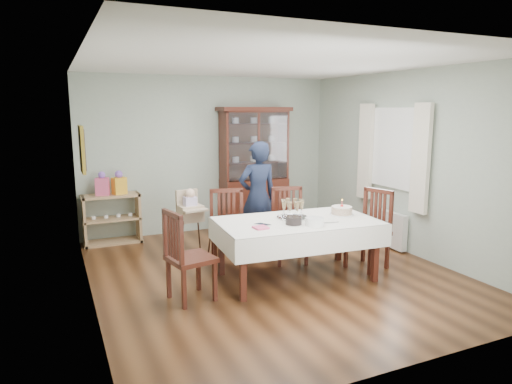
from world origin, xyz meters
TOP-DOWN VIEW (x-y plane):
  - floor at (0.00, 0.00)m, footprint 5.00×5.00m
  - room_shell at (0.00, 0.53)m, footprint 5.00×5.00m
  - dining_table at (0.19, -0.31)m, footprint 2.08×1.29m
  - china_cabinet at (0.75, 2.26)m, footprint 1.30×0.48m
  - sideboard at (-1.75, 2.28)m, footprint 0.90×0.38m
  - picture_frame at (-2.22, 0.80)m, footprint 0.04×0.48m
  - window at (2.22, 0.30)m, footprint 0.04×1.02m
  - curtain_left at (2.16, -0.32)m, footprint 0.07×0.30m
  - curtain_right at (2.16, 0.92)m, footprint 0.07×0.30m
  - radiator at (2.16, 0.30)m, footprint 0.10×0.80m
  - chair_far_left at (-0.48, 0.36)m, footprint 0.58×0.58m
  - chair_far_right at (0.43, 0.31)m, footprint 0.57×0.57m
  - chair_end_left at (-1.24, -0.41)m, footprint 0.55×0.55m
  - chair_end_right at (1.27, -0.37)m, footprint 0.59×0.59m
  - woman at (0.22, 0.94)m, footprint 0.61×0.41m
  - high_chair at (-0.78, 1.13)m, footprint 0.49×0.49m
  - champagne_tray at (0.18, -0.20)m, footprint 0.40×0.40m
  - birthday_cake at (0.86, -0.31)m, footprint 0.31×0.31m
  - plate_stack_dark at (0.05, -0.47)m, footprint 0.23×0.23m
  - plate_stack_white at (0.25, -0.63)m, footprint 0.26×0.26m
  - napkin_stack at (-0.40, -0.49)m, footprint 0.17×0.17m
  - cutlery at (-0.34, -0.34)m, footprint 0.18×0.20m
  - cake_knife at (0.46, -0.60)m, footprint 0.28×0.08m
  - gift_bag_pink at (-1.87, 2.26)m, footprint 0.23×0.18m
  - gift_bag_orange at (-1.61, 2.26)m, footprint 0.24×0.20m

SIDE VIEW (x-z plane):
  - floor at x=0.00m, z-range 0.00..0.00m
  - radiator at x=2.16m, z-range 0.02..0.57m
  - chair_far_right at x=0.43m, z-range -0.21..0.83m
  - chair_end_left at x=-1.24m, z-range -0.21..0.83m
  - chair_end_right at x=1.27m, z-range -0.22..0.85m
  - chair_far_left at x=-0.48m, z-range -0.22..0.85m
  - dining_table at x=0.19m, z-range 0.00..0.76m
  - high_chair at x=-0.78m, z-range -0.11..0.90m
  - sideboard at x=-1.75m, z-range 0.00..0.80m
  - cake_knife at x=0.46m, z-range 0.76..0.77m
  - cutlery at x=-0.34m, z-range 0.76..0.77m
  - napkin_stack at x=-0.40m, z-range 0.76..0.78m
  - plate_stack_dark at x=0.05m, z-range 0.76..0.85m
  - plate_stack_white at x=0.25m, z-range 0.76..0.86m
  - birthday_cake at x=0.86m, z-range 0.71..0.92m
  - champagne_tray at x=0.18m, z-range 0.71..0.96m
  - woman at x=0.22m, z-range 0.00..1.67m
  - gift_bag_pink at x=-1.87m, z-range 0.78..1.16m
  - gift_bag_orange at x=-1.61m, z-range 0.78..1.16m
  - china_cabinet at x=0.75m, z-range 0.04..2.21m
  - curtain_left at x=2.16m, z-range 0.67..2.23m
  - curtain_right at x=2.16m, z-range 0.67..2.23m
  - window at x=2.22m, z-range 0.94..2.16m
  - picture_frame at x=-2.22m, z-range 1.36..1.94m
  - room_shell at x=0.00m, z-range -0.80..4.20m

